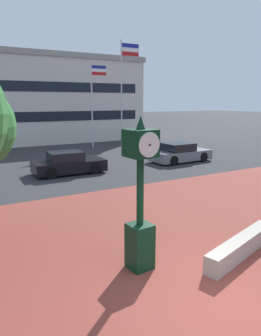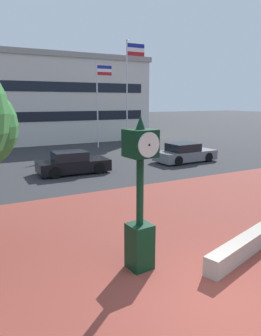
{
  "view_description": "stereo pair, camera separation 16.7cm",
  "coord_description": "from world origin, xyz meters",
  "px_view_note": "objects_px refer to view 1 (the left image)",
  "views": [
    {
      "loc": [
        -4.46,
        -4.1,
        4.08
      ],
      "look_at": [
        -0.84,
        2.35,
        2.5
      ],
      "focal_mm": 33.7,
      "sensor_mm": 36.0,
      "label": 1
    },
    {
      "loc": [
        -4.31,
        -4.18,
        4.08
      ],
      "look_at": [
        -0.84,
        2.35,
        2.5
      ],
      "focal_mm": 33.7,
      "sensor_mm": 36.0,
      "label": 2
    }
  ],
  "objects_px": {
    "car_street_mid": "(180,153)",
    "flagpole_secondary": "(124,83)",
    "flagpole_primary": "(93,99)",
    "car_street_near": "(68,164)",
    "civic_building": "(34,99)",
    "street_clock": "(140,200)"
  },
  "relations": [
    {
      "from": "street_clock",
      "to": "car_street_near",
      "type": "relative_size",
      "value": 0.92
    },
    {
      "from": "car_street_near",
      "to": "flagpole_secondary",
      "type": "height_order",
      "value": "flagpole_secondary"
    },
    {
      "from": "flagpole_primary",
      "to": "civic_building",
      "type": "height_order",
      "value": "civic_building"
    },
    {
      "from": "car_street_near",
      "to": "civic_building",
      "type": "relative_size",
      "value": 0.2
    },
    {
      "from": "street_clock",
      "to": "car_street_mid",
      "type": "xyz_separation_m",
      "value": [
        9.68,
        10.77,
        -1.19
      ]
    },
    {
      "from": "car_street_mid",
      "to": "flagpole_secondary",
      "type": "relative_size",
      "value": 0.46
    },
    {
      "from": "street_clock",
      "to": "civic_building",
      "type": "height_order",
      "value": "civic_building"
    },
    {
      "from": "flagpole_primary",
      "to": "flagpole_secondary",
      "type": "relative_size",
      "value": 0.78
    },
    {
      "from": "flagpole_primary",
      "to": "civic_building",
      "type": "distance_m",
      "value": 10.12
    },
    {
      "from": "flagpole_secondary",
      "to": "car_street_near",
      "type": "bearing_deg",
      "value": -133.23
    },
    {
      "from": "car_street_near",
      "to": "flagpole_primary",
      "type": "distance_m",
      "value": 11.06
    },
    {
      "from": "street_clock",
      "to": "car_street_mid",
      "type": "relative_size",
      "value": 0.88
    },
    {
      "from": "car_street_mid",
      "to": "civic_building",
      "type": "xyz_separation_m",
      "value": [
        -5.37,
        18.81,
        3.7
      ]
    },
    {
      "from": "car_street_near",
      "to": "flagpole_secondary",
      "type": "distance_m",
      "value": 13.26
    },
    {
      "from": "flagpole_primary",
      "to": "flagpole_secondary",
      "type": "bearing_deg",
      "value": 0.0
    },
    {
      "from": "flagpole_primary",
      "to": "flagpole_secondary",
      "type": "xyz_separation_m",
      "value": [
        3.0,
        0.0,
        1.37
      ]
    },
    {
      "from": "car_street_near",
      "to": "flagpole_primary",
      "type": "bearing_deg",
      "value": 150.35
    },
    {
      "from": "flagpole_secondary",
      "to": "flagpole_primary",
      "type": "bearing_deg",
      "value": -180.0
    },
    {
      "from": "flagpole_primary",
      "to": "flagpole_secondary",
      "type": "height_order",
      "value": "flagpole_secondary"
    },
    {
      "from": "car_street_mid",
      "to": "civic_building",
      "type": "bearing_deg",
      "value": -166.22
    },
    {
      "from": "street_clock",
      "to": "flagpole_secondary",
      "type": "distance_m",
      "value": 22.68
    },
    {
      "from": "car_street_mid",
      "to": "civic_building",
      "type": "height_order",
      "value": "civic_building"
    }
  ]
}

